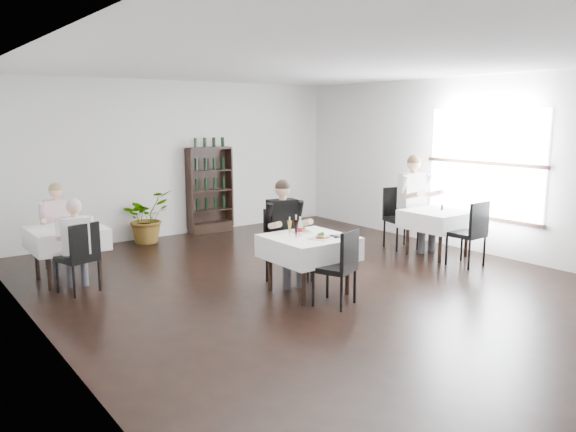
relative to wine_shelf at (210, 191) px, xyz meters
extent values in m
plane|color=black|center=(-0.60, -4.31, -0.85)|extent=(9.00, 9.00, 0.00)
plane|color=white|center=(-0.60, -4.31, 2.15)|extent=(9.00, 9.00, 0.00)
plane|color=white|center=(-0.60, 0.19, 0.65)|extent=(7.00, 0.00, 7.00)
plane|color=white|center=(-4.10, -4.31, 0.65)|extent=(0.00, 9.00, 9.00)
plane|color=white|center=(2.90, -4.31, 0.65)|extent=(0.00, 9.00, 9.00)
cube|color=white|center=(2.88, -4.31, 0.70)|extent=(0.03, 2.20, 1.80)
cube|color=black|center=(2.86, -4.31, -0.22)|extent=(0.05, 2.30, 0.06)
cube|color=black|center=(0.00, 0.01, -0.75)|extent=(0.90, 0.28, 0.20)
cylinder|color=black|center=(-1.27, -4.68, -0.49)|extent=(0.06, 0.06, 0.71)
cylinder|color=black|center=(-1.27, -3.95, -0.49)|extent=(0.06, 0.06, 0.71)
cylinder|color=black|center=(-0.53, -4.68, -0.49)|extent=(0.06, 0.06, 0.71)
cylinder|color=black|center=(-0.53, -3.95, -0.49)|extent=(0.06, 0.06, 0.71)
cube|color=black|center=(-0.90, -4.31, -0.12)|extent=(0.85, 0.85, 0.04)
cube|color=white|center=(-0.90, -4.31, -0.23)|extent=(1.03, 1.03, 0.30)
cylinder|color=black|center=(-3.64, -2.15, -0.49)|extent=(0.06, 0.06, 0.71)
cylinder|color=black|center=(-3.64, -1.47, -0.49)|extent=(0.06, 0.06, 0.71)
cylinder|color=black|center=(-2.96, -2.15, -0.49)|extent=(0.06, 0.06, 0.71)
cylinder|color=black|center=(-2.96, -1.47, -0.49)|extent=(0.06, 0.06, 0.71)
cube|color=black|center=(-3.30, -1.81, -0.12)|extent=(0.80, 0.80, 0.04)
cube|color=white|center=(-3.30, -1.81, -0.23)|extent=(0.98, 0.98, 0.30)
cylinder|color=black|center=(1.76, -4.35, -0.49)|extent=(0.06, 0.06, 0.71)
cylinder|color=black|center=(1.76, -3.67, -0.49)|extent=(0.06, 0.06, 0.71)
cylinder|color=black|center=(2.44, -4.35, -0.49)|extent=(0.06, 0.06, 0.71)
cylinder|color=black|center=(2.44, -3.67, -0.49)|extent=(0.06, 0.06, 0.71)
cube|color=black|center=(2.10, -4.01, -0.12)|extent=(0.80, 0.80, 0.04)
cube|color=white|center=(2.10, -4.01, -0.23)|extent=(0.98, 0.98, 0.30)
imported|color=#2D5F20|center=(-1.43, -0.17, -0.36)|extent=(1.10, 1.04, 0.97)
cylinder|color=black|center=(-1.05, -3.98, -0.61)|extent=(0.04, 0.04, 0.48)
cylinder|color=black|center=(-1.05, -3.56, -0.61)|extent=(0.04, 0.04, 0.48)
cylinder|color=black|center=(-0.64, -3.97, -0.61)|extent=(0.04, 0.04, 0.48)
cylinder|color=black|center=(-0.64, -3.56, -0.61)|extent=(0.04, 0.04, 0.48)
cube|color=black|center=(-0.85, -3.77, -0.34)|extent=(0.48, 0.48, 0.07)
cube|color=black|center=(-0.85, -3.55, -0.06)|extent=(0.48, 0.05, 0.52)
cylinder|color=black|center=(-0.84, -4.64, -0.63)|extent=(0.03, 0.03, 0.44)
cylinder|color=black|center=(-0.70, -4.99, -0.63)|extent=(0.03, 0.03, 0.44)
cylinder|color=black|center=(-1.20, -4.78, -0.63)|extent=(0.03, 0.03, 0.44)
cylinder|color=black|center=(-1.05, -5.14, -0.63)|extent=(0.03, 0.03, 0.44)
cube|color=black|center=(-0.95, -4.89, -0.38)|extent=(0.57, 0.57, 0.07)
cube|color=black|center=(-0.87, -5.07, -0.12)|extent=(0.43, 0.21, 0.48)
cylinder|color=black|center=(-3.35, -1.42, -0.62)|extent=(0.04, 0.04, 0.46)
cylinder|color=black|center=(-3.41, -1.02, -0.62)|extent=(0.04, 0.04, 0.46)
cylinder|color=black|center=(-2.95, -1.36, -0.62)|extent=(0.04, 0.04, 0.46)
cylinder|color=black|center=(-3.01, -0.96, -0.62)|extent=(0.04, 0.04, 0.46)
cube|color=black|center=(-3.18, -1.19, -0.35)|extent=(0.53, 0.53, 0.07)
cube|color=black|center=(-3.21, -0.98, -0.08)|extent=(0.46, 0.12, 0.50)
cylinder|color=black|center=(-3.22, -2.22, -0.63)|extent=(0.03, 0.03, 0.43)
cylinder|color=black|center=(-3.11, -2.58, -0.63)|extent=(0.03, 0.03, 0.43)
cylinder|color=black|center=(-3.58, -2.33, -0.63)|extent=(0.03, 0.03, 0.43)
cylinder|color=black|center=(-3.47, -2.69, -0.63)|extent=(0.03, 0.03, 0.43)
cube|color=black|center=(-3.35, -2.45, -0.38)|extent=(0.54, 0.54, 0.07)
cube|color=black|center=(-3.29, -2.64, -0.13)|extent=(0.43, 0.17, 0.47)
cylinder|color=black|center=(1.77, -3.43, -0.60)|extent=(0.04, 0.04, 0.49)
cylinder|color=black|center=(1.88, -3.02, -0.60)|extent=(0.04, 0.04, 0.49)
cylinder|color=black|center=(2.18, -3.54, -0.60)|extent=(0.04, 0.04, 0.49)
cylinder|color=black|center=(2.29, -3.13, -0.60)|extent=(0.04, 0.04, 0.49)
cube|color=black|center=(2.03, -3.28, -0.33)|extent=(0.60, 0.60, 0.07)
cube|color=black|center=(2.09, -3.07, -0.04)|extent=(0.49, 0.18, 0.53)
cylinder|color=black|center=(2.16, -4.47, -0.61)|extent=(0.04, 0.04, 0.47)
cylinder|color=black|center=(2.17, -4.88, -0.61)|extent=(0.04, 0.04, 0.47)
cylinder|color=black|center=(1.75, -4.49, -0.61)|extent=(0.04, 0.04, 0.47)
cylinder|color=black|center=(1.77, -4.90, -0.61)|extent=(0.04, 0.04, 0.47)
cube|color=black|center=(1.96, -4.69, -0.34)|extent=(0.49, 0.49, 0.07)
cube|color=black|center=(1.97, -4.90, -0.07)|extent=(0.47, 0.07, 0.51)
cube|color=#404047|center=(-1.00, -3.84, -0.28)|extent=(0.22, 0.44, 0.14)
cylinder|color=#404047|center=(-1.04, -4.02, -0.60)|extent=(0.11, 0.11, 0.50)
cube|color=#404047|center=(-0.80, -3.88, -0.28)|extent=(0.22, 0.44, 0.14)
cylinder|color=#404047|center=(-0.84, -4.06, -0.60)|extent=(0.11, 0.11, 0.50)
cube|color=black|center=(-0.87, -3.67, 0.05)|extent=(0.44, 0.30, 0.56)
cylinder|color=#DDA48A|center=(-1.15, -3.90, 0.03)|extent=(0.14, 0.32, 0.16)
cylinder|color=#DDA48A|center=(-0.69, -3.99, 0.03)|extent=(0.14, 0.32, 0.16)
sphere|color=#DDA48A|center=(-0.87, -3.69, 0.48)|extent=(0.21, 0.21, 0.21)
sphere|color=black|center=(-0.87, -3.69, 0.51)|extent=(0.21, 0.21, 0.21)
cube|color=#404047|center=(-3.36, -1.33, -0.32)|extent=(0.19, 0.41, 0.13)
cylinder|color=#404047|center=(-3.39, -1.50, -0.62)|extent=(0.10, 0.10, 0.46)
cube|color=#404047|center=(-3.18, -1.36, -0.32)|extent=(0.19, 0.41, 0.13)
cylinder|color=#404047|center=(-3.20, -1.52, -0.62)|extent=(0.10, 0.10, 0.46)
cube|color=beige|center=(-3.24, -1.17, -0.02)|extent=(0.40, 0.26, 0.51)
cylinder|color=#DDA48A|center=(-3.49, -1.38, -0.04)|extent=(0.12, 0.30, 0.14)
cylinder|color=#DDA48A|center=(-3.07, -1.45, -0.04)|extent=(0.12, 0.30, 0.14)
sphere|color=#DDA48A|center=(-3.25, -1.19, 0.37)|extent=(0.20, 0.20, 0.20)
sphere|color=olive|center=(-3.25, -1.19, 0.40)|extent=(0.20, 0.20, 0.20)
cube|color=#404047|center=(-3.24, -2.38, -0.35)|extent=(0.21, 0.39, 0.12)
cylinder|color=#404047|center=(-3.20, -2.23, -0.63)|extent=(0.10, 0.10, 0.43)
cube|color=#404047|center=(-3.41, -2.34, -0.35)|extent=(0.21, 0.39, 0.12)
cylinder|color=#404047|center=(-3.37, -2.18, -0.63)|extent=(0.10, 0.10, 0.43)
cube|color=silver|center=(-3.36, -2.52, -0.06)|extent=(0.39, 0.28, 0.49)
cylinder|color=#DDA48A|center=(-3.11, -2.34, -0.08)|extent=(0.14, 0.28, 0.14)
cylinder|color=#DDA48A|center=(-3.50, -2.24, -0.08)|extent=(0.14, 0.28, 0.14)
sphere|color=#DDA48A|center=(-3.36, -2.50, 0.31)|extent=(0.19, 0.19, 0.19)
sphere|color=beige|center=(-3.36, -2.50, 0.34)|extent=(0.19, 0.19, 0.19)
cube|color=#404047|center=(2.06, -3.55, -0.20)|extent=(0.23, 0.50, 0.16)
cylinder|color=#404047|center=(2.03, -3.76, -0.56)|extent=(0.13, 0.13, 0.56)
cube|color=#404047|center=(2.29, -3.58, -0.20)|extent=(0.23, 0.50, 0.16)
cylinder|color=#404047|center=(2.26, -3.79, -0.56)|extent=(0.13, 0.13, 0.56)
cube|color=silver|center=(2.20, -3.35, 0.18)|extent=(0.49, 0.31, 0.63)
cylinder|color=#DDA48A|center=(1.90, -3.62, 0.15)|extent=(0.14, 0.37, 0.18)
cylinder|color=#DDA48A|center=(2.42, -3.69, 0.15)|extent=(0.14, 0.37, 0.18)
sphere|color=#DDA48A|center=(2.20, -3.37, 0.66)|extent=(0.24, 0.24, 0.24)
sphere|color=brown|center=(2.20, -3.37, 0.69)|extent=(0.24, 0.24, 0.24)
cube|color=white|center=(-0.83, -4.07, -0.07)|extent=(0.31, 0.31, 0.02)
cube|color=#5A2A19|center=(-0.86, -4.09, -0.05)|extent=(0.11, 0.09, 0.02)
sphere|color=#2C6D1D|center=(-0.77, -4.03, -0.03)|extent=(0.06, 0.06, 0.06)
cube|color=brown|center=(-0.81, -4.13, -0.05)|extent=(0.11, 0.11, 0.02)
cube|color=white|center=(-0.88, -4.54, -0.07)|extent=(0.33, 0.33, 0.02)
cube|color=#5A2A19|center=(-0.91, -4.56, -0.05)|extent=(0.13, 0.12, 0.02)
sphere|color=#2C6D1D|center=(-0.82, -4.50, -0.03)|extent=(0.06, 0.06, 0.06)
cube|color=brown|center=(-0.86, -4.60, -0.05)|extent=(0.10, 0.08, 0.02)
cone|color=black|center=(-1.15, -4.36, 0.05)|extent=(0.07, 0.07, 0.25)
cylinder|color=silver|center=(-1.15, -4.36, 0.21)|extent=(0.02, 0.02, 0.06)
cone|color=#B4912E|center=(-1.13, -4.21, 0.03)|extent=(0.06, 0.06, 0.21)
cylinder|color=silver|center=(-1.13, -4.21, 0.16)|extent=(0.02, 0.02, 0.05)
cylinder|color=silver|center=(-0.99, -4.24, 0.03)|extent=(0.06, 0.06, 0.21)
cylinder|color=#B10A1A|center=(-0.99, -4.24, 0.01)|extent=(0.07, 0.07, 0.05)
cylinder|color=silver|center=(-0.99, -4.24, 0.16)|extent=(0.03, 0.03, 0.05)
cube|color=black|center=(-0.62, -4.54, -0.07)|extent=(0.22, 0.18, 0.01)
cylinder|color=silver|center=(-0.64, -4.54, -0.06)|extent=(0.04, 0.22, 0.01)
cylinder|color=silver|center=(-0.60, -4.54, -0.06)|extent=(0.05, 0.22, 0.01)
cylinder|color=black|center=(2.20, -4.01, -0.03)|extent=(0.05, 0.05, 0.10)
camera|label=1|loc=(-5.40, -9.93, 1.47)|focal=35.00mm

